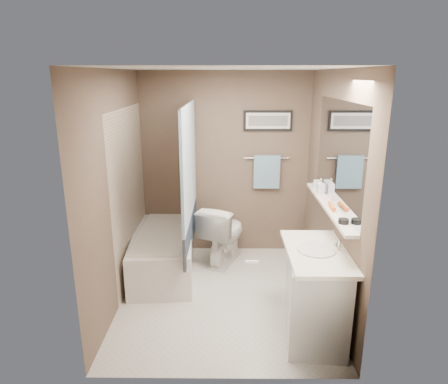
{
  "coord_description": "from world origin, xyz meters",
  "views": [
    {
      "loc": [
        0.04,
        -3.9,
        2.34
      ],
      "look_at": [
        0.0,
        0.15,
        1.15
      ],
      "focal_mm": 32.0,
      "sensor_mm": 36.0,
      "label": 1
    }
  ],
  "objects_px": {
    "vanity": "(315,294)",
    "glass_jar": "(317,185)",
    "toilet": "(223,233)",
    "candle_bowl_near": "(344,221)",
    "hair_brush_front": "(332,206)",
    "bathtub": "(163,252)",
    "soap_bottle": "(320,186)"
  },
  "relations": [
    {
      "from": "vanity",
      "to": "glass_jar",
      "type": "bearing_deg",
      "value": 85.94
    },
    {
      "from": "toilet",
      "to": "vanity",
      "type": "bearing_deg",
      "value": 141.7
    },
    {
      "from": "candle_bowl_near",
      "to": "hair_brush_front",
      "type": "bearing_deg",
      "value": 90.0
    },
    {
      "from": "bathtub",
      "to": "hair_brush_front",
      "type": "bearing_deg",
      "value": -30.57
    },
    {
      "from": "bathtub",
      "to": "vanity",
      "type": "bearing_deg",
      "value": -42.04
    },
    {
      "from": "bathtub",
      "to": "hair_brush_front",
      "type": "relative_size",
      "value": 6.82
    },
    {
      "from": "candle_bowl_near",
      "to": "hair_brush_front",
      "type": "height_order",
      "value": "hair_brush_front"
    },
    {
      "from": "hair_brush_front",
      "to": "glass_jar",
      "type": "distance_m",
      "value": 0.68
    },
    {
      "from": "vanity",
      "to": "hair_brush_front",
      "type": "bearing_deg",
      "value": 68.64
    },
    {
      "from": "candle_bowl_near",
      "to": "glass_jar",
      "type": "relative_size",
      "value": 0.9
    },
    {
      "from": "candle_bowl_near",
      "to": "glass_jar",
      "type": "height_order",
      "value": "glass_jar"
    },
    {
      "from": "candle_bowl_near",
      "to": "glass_jar",
      "type": "distance_m",
      "value": 1.08
    },
    {
      "from": "candle_bowl_near",
      "to": "hair_brush_front",
      "type": "relative_size",
      "value": 0.41
    },
    {
      "from": "bathtub",
      "to": "vanity",
      "type": "distance_m",
      "value": 2.02
    },
    {
      "from": "candle_bowl_near",
      "to": "vanity",
      "type": "bearing_deg",
      "value": 166.64
    },
    {
      "from": "toilet",
      "to": "soap_bottle",
      "type": "height_order",
      "value": "soap_bottle"
    },
    {
      "from": "hair_brush_front",
      "to": "glass_jar",
      "type": "height_order",
      "value": "glass_jar"
    },
    {
      "from": "vanity",
      "to": "candle_bowl_near",
      "type": "xyz_separation_m",
      "value": [
        0.19,
        -0.04,
        0.73
      ]
    },
    {
      "from": "vanity",
      "to": "candle_bowl_near",
      "type": "height_order",
      "value": "candle_bowl_near"
    },
    {
      "from": "bathtub",
      "to": "glass_jar",
      "type": "xyz_separation_m",
      "value": [
        1.79,
        -0.19,
        0.92
      ]
    },
    {
      "from": "bathtub",
      "to": "toilet",
      "type": "distance_m",
      "value": 0.8
    },
    {
      "from": "toilet",
      "to": "vanity",
      "type": "relative_size",
      "value": 0.87
    },
    {
      "from": "candle_bowl_near",
      "to": "hair_brush_front",
      "type": "xyz_separation_m",
      "value": [
        0.0,
        0.4,
        0.0
      ]
    },
    {
      "from": "candle_bowl_near",
      "to": "hair_brush_front",
      "type": "distance_m",
      "value": 0.4
    },
    {
      "from": "hair_brush_front",
      "to": "bathtub",
      "type": "bearing_deg",
      "value": 154.0
    },
    {
      "from": "hair_brush_front",
      "to": "glass_jar",
      "type": "relative_size",
      "value": 2.2
    },
    {
      "from": "bathtub",
      "to": "candle_bowl_near",
      "type": "height_order",
      "value": "candle_bowl_near"
    },
    {
      "from": "toilet",
      "to": "candle_bowl_near",
      "type": "distance_m",
      "value": 2.01
    },
    {
      "from": "candle_bowl_near",
      "to": "soap_bottle",
      "type": "relative_size",
      "value": 0.55
    },
    {
      "from": "vanity",
      "to": "hair_brush_front",
      "type": "xyz_separation_m",
      "value": [
        0.19,
        0.36,
        0.74
      ]
    },
    {
      "from": "candle_bowl_near",
      "to": "toilet",
      "type": "bearing_deg",
      "value": 124.29
    },
    {
      "from": "bathtub",
      "to": "hair_brush_front",
      "type": "height_order",
      "value": "hair_brush_front"
    }
  ]
}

